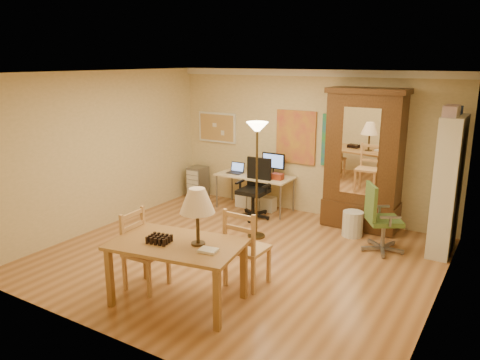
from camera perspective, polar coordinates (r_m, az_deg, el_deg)
The scene contains 16 objects.
floor at distance 7.12m, azimuth -0.17°, elevation -9.33°, with size 5.50×5.50×0.00m, color #915C33.
crown_molding at distance 8.70m, azimuth 8.57°, elevation 12.80°, with size 5.50×0.08×0.12m, color white.
corkboard at distance 9.80m, azimuth -2.81°, elevation 6.42°, with size 0.90×0.04×0.62m, color tan.
art_panel_left at distance 8.93m, azimuth 6.83°, elevation 5.21°, with size 0.80×0.04×1.00m, color gold.
art_panel_right at distance 8.60m, azimuth 12.30°, elevation 4.63°, with size 0.75×0.04×0.95m, color #2968A6.
dining_table at distance 5.55m, azimuth -6.83°, elevation -6.26°, with size 1.68×1.17×1.45m.
ladder_chair_back at distance 6.10m, azimuth 0.72°, elevation -8.50°, with size 0.50×0.48×1.05m.
ladder_chair_left at distance 6.19m, azimuth -11.63°, elevation -8.64°, with size 0.48×0.50×1.02m.
torchiere_lamp at distance 7.45m, azimuth 2.09°, elevation 4.18°, with size 0.35×0.35×1.92m.
computer_desk at distance 9.17m, azimuth 2.05°, elevation -1.05°, with size 1.51×0.66×1.14m.
office_chair_black at distance 8.74m, azimuth 1.71°, elevation -2.68°, with size 0.68×0.68×1.10m.
office_chair_green at distance 7.54m, azimuth 16.78°, elevation -6.24°, with size 0.67×0.67×1.07m.
drawer_cart at distance 10.01m, azimuth -5.17°, elevation -0.26°, with size 0.33×0.40×0.67m.
armoire at distance 8.31m, azimuth 14.84°, elevation 1.34°, with size 1.32×0.62×2.42m.
bookshelf at distance 7.62m, azimuth 23.95°, elevation -0.71°, with size 0.31×0.84×2.09m.
wastebin at distance 8.06m, azimuth 13.57°, elevation -5.21°, with size 0.34×0.34×0.43m, color silver.
Camera 1 is at (3.42, -5.54, 2.88)m, focal length 35.00 mm.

